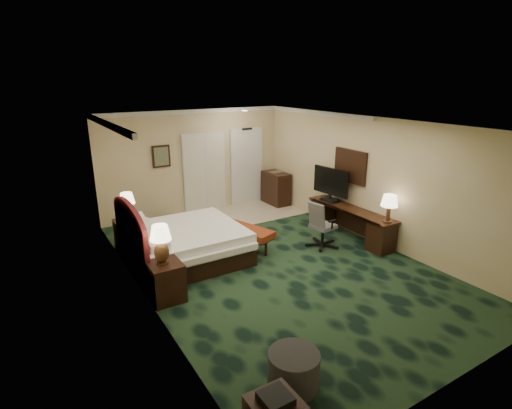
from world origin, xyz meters
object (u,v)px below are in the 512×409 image
nightstand_near (166,281)px  ottoman (294,370)px  bed (187,244)px  bed_bench (243,237)px  lamp_far (127,207)px  tv (331,185)px  lamp_near (161,244)px  desk (350,223)px  minibar (276,188)px  nightstand_far (130,236)px  desk_chair (323,224)px

nightstand_near → ottoman: (0.62, -2.65, -0.10)m
bed → bed_bench: 1.24m
nightstand_near → lamp_far: bearing=89.3°
ottoman → tv: (3.82, 3.74, 0.85)m
bed_bench → ottoman: bed_bench is taller
lamp_near → desk: size_ratio=0.27×
bed → ottoman: bed is taller
bed_bench → minibar: size_ratio=1.52×
lamp_far → desk: size_ratio=0.26×
lamp_near → ottoman: (0.64, -2.67, -0.74)m
lamp_near → tv: size_ratio=0.63×
bed_bench → nightstand_far: bearing=133.0°
bed → bed_bench: size_ratio=1.50×
bed_bench → ottoman: size_ratio=2.26×
lamp_far → desk_chair: bearing=-28.7°
ottoman → lamp_far: bearing=96.9°
bed_bench → desk: desk is taller
nightstand_near → bed_bench: nightstand_near is taller
ottoman → desk: desk is taller
desk_chair → bed: bearing=153.9°
lamp_far → ottoman: 4.99m
bed → nightstand_near: bearing=-125.7°
ottoman → desk_chair: desk_chair is taller
tv → desk_chair: (-0.86, -0.79, -0.56)m
bed_bench → ottoman: 4.06m
minibar → tv: bearing=-89.8°
nightstand_near → lamp_near: lamp_near is taller
ottoman → desk: bearing=38.5°
bed → tv: 3.66m
tv → ottoman: bearing=-141.9°
nightstand_far → ottoman: nightstand_far is taller
lamp_far → ottoman: (0.59, -4.90, -0.73)m
nightstand_near → bed_bench: (2.10, 1.13, -0.09)m
bed_bench → desk_chair: desk_chair is taller
bed → desk_chair: desk_chair is taller
nightstand_far → tv: 4.64m
lamp_near → ottoman: bearing=-76.5°
tv → nightstand_near: bearing=-172.5°
nightstand_far → desk: desk is taller
bed → ottoman: size_ratio=3.39×
bed_bench → tv: 2.49m
lamp_far → minibar: size_ratio=0.66×
lamp_far → nightstand_near: bearing=-90.7°
nightstand_near → minibar: 5.56m
bed_bench → tv: (2.34, -0.04, 0.84)m
bed_bench → ottoman: (-1.48, -3.78, -0.02)m
ottoman → minibar: minibar is taller
desk_chair → minibar: 3.16m
bed → ottoman: (-0.24, -3.85, -0.11)m
lamp_near → bed_bench: bearing=27.7°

